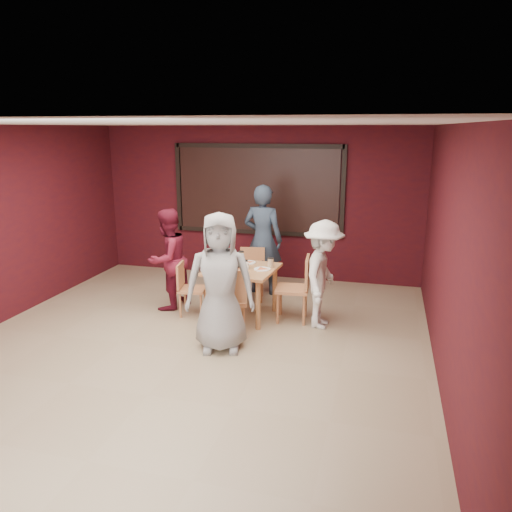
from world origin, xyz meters
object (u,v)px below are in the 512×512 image
(chair_back, at_px, (252,271))
(diner_back, at_px, (263,240))
(chair_front, at_px, (229,298))
(diner_front, at_px, (220,283))
(dining_table, at_px, (242,274))
(chair_left, at_px, (188,286))
(chair_right, at_px, (298,285))
(diner_right, at_px, (323,275))
(diner_left, at_px, (168,259))

(chair_back, bearing_deg, diner_back, 73.76)
(chair_front, distance_m, diner_back, 1.98)
(chair_back, xyz_separation_m, diner_front, (0.14, -2.00, 0.41))
(dining_table, distance_m, chair_left, 0.86)
(chair_back, height_order, chair_right, chair_right)
(diner_back, bearing_deg, diner_front, 97.69)
(chair_back, height_order, diner_front, diner_front)
(diner_back, bearing_deg, diner_right, 140.09)
(dining_table, xyz_separation_m, diner_right, (1.20, -0.06, 0.10))
(chair_right, height_order, diner_front, diner_front)
(chair_front, distance_m, diner_left, 1.52)
(diner_left, bearing_deg, chair_right, 107.59)
(chair_left, distance_m, diner_right, 2.04)
(chair_left, xyz_separation_m, chair_right, (1.64, 0.18, 0.09))
(chair_left, distance_m, diner_front, 1.42)
(chair_front, relative_size, chair_back, 1.15)
(dining_table, height_order, diner_back, diner_back)
(dining_table, relative_size, chair_right, 1.08)
(dining_table, distance_m, diner_left, 1.23)
(dining_table, height_order, chair_left, dining_table)
(diner_right, bearing_deg, chair_back, 58.23)
(chair_right, relative_size, diner_front, 0.55)
(diner_left, bearing_deg, diner_front, 64.08)
(dining_table, relative_size, chair_left, 1.30)
(diner_back, bearing_deg, chair_left, 64.11)
(dining_table, height_order, chair_right, chair_right)
(diner_front, distance_m, diner_right, 1.58)
(chair_right, distance_m, diner_back, 1.44)
(chair_right, height_order, diner_left, diner_left)
(chair_back, distance_m, chair_right, 1.20)
(diner_left, bearing_deg, chair_front, 74.46)
(dining_table, relative_size, diner_back, 0.56)
(chair_front, distance_m, chair_left, 1.07)
(chair_right, height_order, diner_right, diner_right)
(dining_table, height_order, diner_front, diner_front)
(chair_front, xyz_separation_m, diner_left, (-1.25, 0.83, 0.24))
(diner_front, distance_m, diner_left, 1.78)
(chair_back, height_order, diner_right, diner_right)
(chair_back, height_order, chair_left, chair_back)
(chair_right, xyz_separation_m, diner_back, (-0.81, 1.13, 0.38))
(diner_right, bearing_deg, diner_front, 137.24)
(chair_left, height_order, diner_front, diner_front)
(chair_front, xyz_separation_m, diner_right, (1.17, 0.69, 0.22))
(diner_left, distance_m, diner_right, 2.43)
(dining_table, relative_size, diner_front, 0.59)
(chair_back, relative_size, diner_right, 0.55)
(diner_right, bearing_deg, chair_left, 95.18)
(diner_back, xyz_separation_m, diner_left, (-1.24, -1.11, -0.15))
(chair_front, bearing_deg, chair_left, 143.13)
(chair_right, bearing_deg, chair_left, -173.83)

